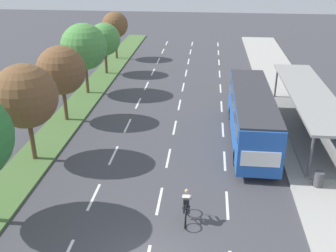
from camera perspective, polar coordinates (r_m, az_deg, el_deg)
name	(u,v)px	position (r m, az deg, el deg)	size (l,w,h in m)	color
median_strip	(88,95)	(35.69, -11.60, 4.44)	(2.60, 52.00, 0.12)	#4C7038
sidewalk_right	(290,102)	(34.84, 17.23, 3.34)	(4.50, 52.00, 0.15)	#ADAAA3
lane_divider_left	(138,103)	(33.33, -4.35, 3.33)	(0.14, 48.22, 0.01)	white
lane_divider_center	(179,105)	(32.92, 1.67, 3.11)	(0.14, 48.22, 0.01)	white
lane_divider_right	(222,106)	(32.87, 7.77, 2.85)	(0.14, 48.22, 0.01)	white
bus_shelter	(312,108)	(29.04, 20.15, 2.49)	(2.90, 13.87, 2.86)	gray
bus	(252,112)	(26.59, 12.07, 1.97)	(2.54, 11.29, 3.37)	#2356B2
cyclist	(186,207)	(19.06, 2.67, -11.63)	(0.46, 1.82, 1.71)	black
median_tree_second	(25,96)	(24.13, -20.02, 4.08)	(3.77, 3.77, 5.97)	brown
median_tree_third	(61,70)	(29.49, -15.23, 7.79)	(3.54, 3.54, 5.62)	brown
median_tree_fourth	(84,47)	(34.98, -12.11, 11.18)	(3.97, 3.97, 6.13)	brown
median_tree_fifth	(104,39)	(40.72, -9.22, 12.32)	(3.22, 3.22, 5.12)	brown
median_tree_farthest	(115,25)	(46.48, -7.71, 14.33)	(2.95, 2.95, 5.33)	brown
trash_bin	(319,179)	(22.96, 21.02, -7.21)	(0.52, 0.52, 0.85)	#4C4C51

